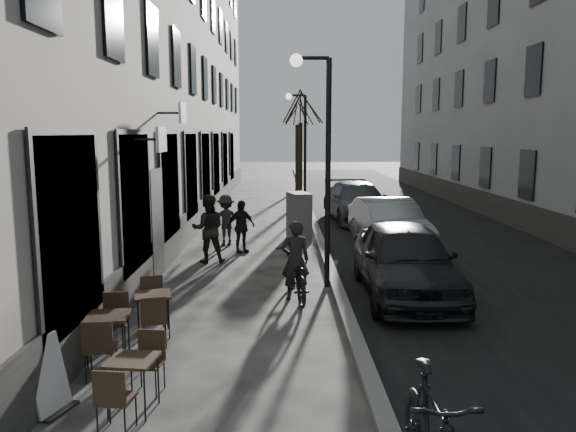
{
  "coord_description": "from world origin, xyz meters",
  "views": [
    {
      "loc": [
        -1.02,
        -6.25,
        3.43
      ],
      "look_at": [
        -0.89,
        4.72,
        1.8
      ],
      "focal_mm": 35.0,
      "sensor_mm": 36.0,
      "label": 1
    }
  ],
  "objects_px": {
    "pedestrian_mid": "(226,220)",
    "car_mid": "(389,224)",
    "bistro_set_c": "(153,310)",
    "bicycle": "(295,275)",
    "tree_near": "(301,107)",
    "utility_cabinet": "(299,216)",
    "sign_board": "(50,383)",
    "pedestrian_far": "(241,227)",
    "streetlamp_far": "(301,139)",
    "bistro_set_a": "(133,379)",
    "pedestrian_near": "(208,229)",
    "car_far": "(357,202)",
    "tree_far": "(297,111)",
    "car_near": "(405,260)",
    "bistro_set_b": "(108,334)",
    "streetlamp_near": "(320,145)"
  },
  "relations": [
    {
      "from": "bicycle",
      "to": "pedestrian_far",
      "type": "distance_m",
      "value": 4.82
    },
    {
      "from": "bicycle",
      "to": "pedestrian_mid",
      "type": "height_order",
      "value": "pedestrian_mid"
    },
    {
      "from": "bistro_set_c",
      "to": "utility_cabinet",
      "type": "bearing_deg",
      "value": 58.01
    },
    {
      "from": "tree_near",
      "to": "utility_cabinet",
      "type": "distance_m",
      "value": 10.24
    },
    {
      "from": "streetlamp_far",
      "to": "bistro_set_b",
      "type": "relative_size",
      "value": 3.32
    },
    {
      "from": "tree_near",
      "to": "bistro_set_c",
      "type": "xyz_separation_m",
      "value": [
        -3.11,
        -18.01,
        -4.22
      ]
    },
    {
      "from": "bistro_set_a",
      "to": "tree_far",
      "type": "bearing_deg",
      "value": 91.5
    },
    {
      "from": "bistro_set_a",
      "to": "pedestrian_near",
      "type": "distance_m",
      "value": 8.12
    },
    {
      "from": "streetlamp_far",
      "to": "car_near",
      "type": "bearing_deg",
      "value": -82.17
    },
    {
      "from": "utility_cabinet",
      "to": "streetlamp_far",
      "type": "bearing_deg",
      "value": 71.63
    },
    {
      "from": "bicycle",
      "to": "car_far",
      "type": "xyz_separation_m",
      "value": [
        2.68,
        10.52,
        0.24
      ]
    },
    {
      "from": "tree_near",
      "to": "car_far",
      "type": "relative_size",
      "value": 1.11
    },
    {
      "from": "sign_board",
      "to": "car_mid",
      "type": "xyz_separation_m",
      "value": [
        6.07,
        9.95,
        0.35
      ]
    },
    {
      "from": "bistro_set_c",
      "to": "bicycle",
      "type": "relative_size",
      "value": 0.78
    },
    {
      "from": "pedestrian_near",
      "to": "tree_far",
      "type": "bearing_deg",
      "value": -106.52
    },
    {
      "from": "bistro_set_a",
      "to": "pedestrian_mid",
      "type": "relative_size",
      "value": 0.91
    },
    {
      "from": "pedestrian_far",
      "to": "pedestrian_mid",
      "type": "bearing_deg",
      "value": 80.64
    },
    {
      "from": "bistro_set_b",
      "to": "bicycle",
      "type": "bearing_deg",
      "value": 41.95
    },
    {
      "from": "bistro_set_b",
      "to": "utility_cabinet",
      "type": "height_order",
      "value": "utility_cabinet"
    },
    {
      "from": "tree_far",
      "to": "car_far",
      "type": "relative_size",
      "value": 1.11
    },
    {
      "from": "pedestrian_mid",
      "to": "car_mid",
      "type": "distance_m",
      "value": 4.94
    },
    {
      "from": "streetlamp_near",
      "to": "car_near",
      "type": "relative_size",
      "value": 1.11
    },
    {
      "from": "streetlamp_near",
      "to": "car_mid",
      "type": "distance_m",
      "value": 5.45
    },
    {
      "from": "tree_near",
      "to": "sign_board",
      "type": "relative_size",
      "value": 5.98
    },
    {
      "from": "pedestrian_mid",
      "to": "bistro_set_c",
      "type": "bearing_deg",
      "value": 71.37
    },
    {
      "from": "car_near",
      "to": "streetlamp_far",
      "type": "bearing_deg",
      "value": 98.72
    },
    {
      "from": "streetlamp_far",
      "to": "pedestrian_far",
      "type": "xyz_separation_m",
      "value": [
        -2.01,
        -8.36,
        -2.4
      ]
    },
    {
      "from": "sign_board",
      "to": "car_near",
      "type": "distance_m",
      "value": 7.37
    },
    {
      "from": "utility_cabinet",
      "to": "pedestrian_mid",
      "type": "xyz_separation_m",
      "value": [
        -2.26,
        -0.75,
        0.01
      ]
    },
    {
      "from": "streetlamp_far",
      "to": "tree_far",
      "type": "bearing_deg",
      "value": 89.54
    },
    {
      "from": "bistro_set_c",
      "to": "pedestrian_mid",
      "type": "distance_m",
      "value": 7.81
    },
    {
      "from": "pedestrian_mid",
      "to": "car_far",
      "type": "distance_m",
      "value": 6.69
    },
    {
      "from": "car_near",
      "to": "tree_far",
      "type": "bearing_deg",
      "value": 95.31
    },
    {
      "from": "streetlamp_far",
      "to": "car_near",
      "type": "distance_m",
      "value": 13.1
    },
    {
      "from": "pedestrian_far",
      "to": "car_near",
      "type": "distance_m",
      "value": 5.79
    },
    {
      "from": "streetlamp_far",
      "to": "pedestrian_far",
      "type": "distance_m",
      "value": 8.93
    },
    {
      "from": "tree_far",
      "to": "pedestrian_far",
      "type": "height_order",
      "value": "tree_far"
    },
    {
      "from": "utility_cabinet",
      "to": "car_mid",
      "type": "bearing_deg",
      "value": -41.33
    },
    {
      "from": "streetlamp_near",
      "to": "pedestrian_mid",
      "type": "relative_size",
      "value": 3.28
    },
    {
      "from": "sign_board",
      "to": "pedestrian_far",
      "type": "height_order",
      "value": "pedestrian_far"
    },
    {
      "from": "pedestrian_far",
      "to": "car_far",
      "type": "bearing_deg",
      "value": 20.65
    },
    {
      "from": "tree_far",
      "to": "pedestrian_mid",
      "type": "distance_m",
      "value": 16.88
    },
    {
      "from": "tree_far",
      "to": "car_mid",
      "type": "bearing_deg",
      "value": -82.2
    },
    {
      "from": "bistro_set_c",
      "to": "utility_cabinet",
      "type": "distance_m",
      "value": 8.98
    },
    {
      "from": "bistro_set_b",
      "to": "bistro_set_c",
      "type": "height_order",
      "value": "bistro_set_b"
    },
    {
      "from": "bistro_set_a",
      "to": "car_mid",
      "type": "bearing_deg",
      "value": 70.48
    },
    {
      "from": "streetlamp_far",
      "to": "pedestrian_mid",
      "type": "distance_m",
      "value": 8.02
    },
    {
      "from": "streetlamp_near",
      "to": "bistro_set_a",
      "type": "bearing_deg",
      "value": -115.31
    },
    {
      "from": "utility_cabinet",
      "to": "pedestrian_mid",
      "type": "relative_size",
      "value": 0.99
    },
    {
      "from": "streetlamp_far",
      "to": "bicycle",
      "type": "distance_m",
      "value": 13.23
    }
  ]
}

